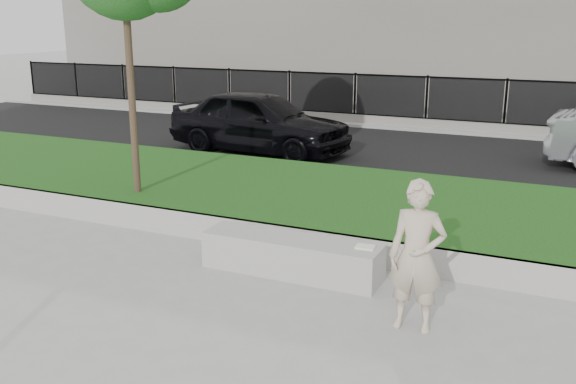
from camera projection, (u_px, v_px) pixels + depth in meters
The scene contains 10 objects.
ground at pixel (252, 279), 8.14m from camera, with size 90.00×90.00×0.00m, color gray.
grass_bank at pixel (336, 204), 10.71m from camera, with size 34.00×4.00×0.40m, color #11340D.
grass_kerb at pixel (287, 240), 9.00m from camera, with size 34.00×0.08×0.40m, color #98958F.
street at pixel (416, 154), 15.58m from camera, with size 34.00×7.00×0.04m, color black.
far_pavement at pixel (452, 125), 19.51m from camera, with size 34.00×3.00×0.12m, color gray.
iron_fence at pixel (446, 114), 18.51m from camera, with size 32.00×0.30×1.50m.
stone_bench at pixel (292, 256), 8.28m from camera, with size 2.35×0.59×0.48m, color #98958F.
man at pixel (417, 256), 6.66m from camera, with size 0.59×0.39×1.63m, color beige.
book at pixel (365, 247), 7.86m from camera, with size 0.23×0.17×0.03m, color white.
car_dark at pixel (259, 121), 15.45m from camera, with size 1.81×4.50×1.53m, color black.
Camera 1 is at (3.58, -6.67, 3.21)m, focal length 40.00 mm.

